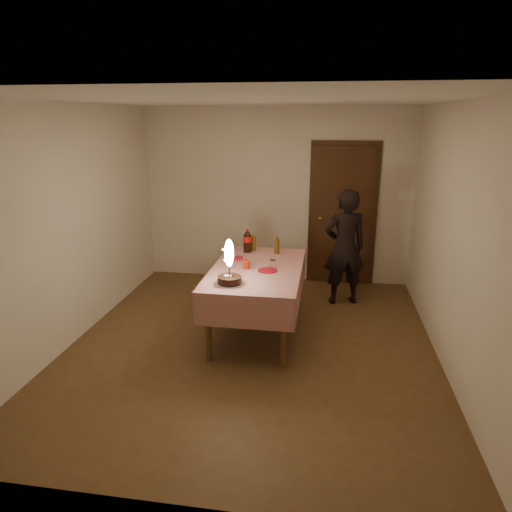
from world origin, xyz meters
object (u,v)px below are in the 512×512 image
object	(u,v)px
birthday_cake	(229,272)
amber_bottle_right	(277,244)
dining_table	(257,277)
amber_bottle_left	(254,242)
red_plate	(268,270)
cola_bottle	(247,240)
photographer	(345,247)
red_cup	(246,265)
clear_cup	(273,264)

from	to	relation	value
birthday_cake	amber_bottle_right	xyz separation A→B (m)	(0.36, 1.16, -0.01)
dining_table	amber_bottle_left	distance (m)	0.74
red_plate	cola_bottle	distance (m)	0.79
birthday_cake	amber_bottle_left	distance (m)	1.25
cola_bottle	photographer	world-z (taller)	photographer
red_plate	cola_bottle	world-z (taller)	cola_bottle
amber_bottle_right	red_cup	bearing A→B (deg)	-112.70
birthday_cake	amber_bottle_right	distance (m)	1.22
dining_table	red_plate	bearing A→B (deg)	-31.08
amber_bottle_left	amber_bottle_right	bearing A→B (deg)	-15.20
cola_bottle	red_plate	bearing A→B (deg)	-63.11
dining_table	photographer	size ratio (longest dim) A/B	1.10
dining_table	red_cup	world-z (taller)	red_cup
amber_bottle_right	photographer	xyz separation A→B (m)	(0.86, 0.46, -0.13)
amber_bottle_left	amber_bottle_right	size ratio (longest dim) A/B	1.00
cola_bottle	clear_cup	bearing A→B (deg)	-55.58
red_cup	red_plate	bearing A→B (deg)	-7.58
amber_bottle_right	clear_cup	bearing A→B (deg)	-88.35
red_plate	photographer	distance (m)	1.45
cola_bottle	photographer	size ratio (longest dim) A/B	0.20
dining_table	clear_cup	bearing A→B (deg)	11.89
dining_table	cola_bottle	distance (m)	0.70
dining_table	amber_bottle_right	world-z (taller)	amber_bottle_right
dining_table	amber_bottle_left	bearing A→B (deg)	101.95
clear_cup	cola_bottle	bearing A→B (deg)	124.42
red_plate	cola_bottle	xyz separation A→B (m)	(-0.35, 0.69, 0.15)
red_plate	amber_bottle_left	distance (m)	0.83
birthday_cake	red_cup	distance (m)	0.52
red_plate	clear_cup	world-z (taller)	clear_cup
dining_table	clear_cup	distance (m)	0.24
birthday_cake	photographer	distance (m)	2.03
dining_table	amber_bottle_right	size ratio (longest dim) A/B	6.75
birthday_cake	cola_bottle	xyz separation A→B (m)	(-0.02, 1.17, 0.02)
red_plate	red_cup	size ratio (longest dim) A/B	2.20
red_cup	cola_bottle	world-z (taller)	cola_bottle
birthday_cake	cola_bottle	size ratio (longest dim) A/B	1.50
dining_table	birthday_cake	xyz separation A→B (m)	(-0.20, -0.56, 0.24)
clear_cup	red_plate	bearing A→B (deg)	-108.73
cola_bottle	photographer	bearing A→B (deg)	20.26
birthday_cake	amber_bottle_left	xyz separation A→B (m)	(0.05, 1.25, -0.01)
cola_bottle	amber_bottle_right	size ratio (longest dim) A/B	1.25
red_plate	amber_bottle_right	world-z (taller)	amber_bottle_right
red_plate	amber_bottle_left	xyz separation A→B (m)	(-0.28, 0.78, 0.11)
clear_cup	amber_bottle_left	world-z (taller)	amber_bottle_left
birthday_cake	clear_cup	xyz separation A→B (m)	(0.38, 0.59, -0.09)
red_cup	photographer	distance (m)	1.59
amber_bottle_left	cola_bottle	bearing A→B (deg)	-129.13
dining_table	red_cup	xyz separation A→B (m)	(-0.11, -0.05, 0.16)
red_plate	amber_bottle_right	distance (m)	0.70
photographer	dining_table	bearing A→B (deg)	-133.71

